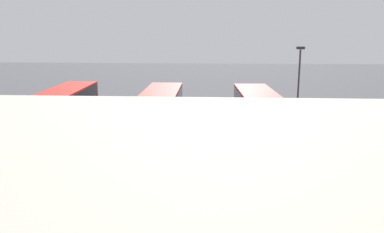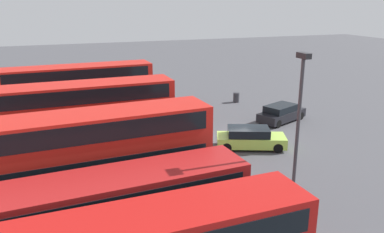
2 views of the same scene
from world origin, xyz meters
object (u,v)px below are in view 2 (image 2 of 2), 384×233
at_px(bus_single_deck_sixth, 78,113).
at_px(car_small_green, 250,138).
at_px(car_hatchback_silver, 281,113).
at_px(bus_single_deck_fourth, 102,146).
at_px(lamp_post_tall, 298,123).
at_px(bus_double_decker_third, 103,154).
at_px(bus_single_deck_far_end, 82,91).
at_px(waste_bin_yellow, 236,97).
at_px(bus_single_deck_second, 112,206).
at_px(bus_double_decker_seventh, 79,91).
at_px(bus_double_decker_fifth, 86,115).

height_order(bus_single_deck_sixth, car_small_green, bus_single_deck_sixth).
xyz_separation_m(bus_single_deck_sixth, car_hatchback_silver, (-2.63, -15.83, -0.92)).
bearing_deg(bus_single_deck_fourth, lamp_post_tall, -134.89).
bearing_deg(bus_double_decker_third, bus_single_deck_far_end, -1.78).
xyz_separation_m(bus_single_deck_fourth, bus_single_deck_far_end, (14.66, -0.22, -0.00)).
height_order(car_hatchback_silver, waste_bin_yellow, car_hatchback_silver).
height_order(bus_single_deck_second, lamp_post_tall, lamp_post_tall).
relative_size(bus_double_decker_third, bus_double_decker_seventh, 0.90).
relative_size(car_hatchback_silver, waste_bin_yellow, 5.04).
relative_size(bus_double_decker_fifth, car_hatchback_silver, 2.39).
bearing_deg(bus_single_deck_second, waste_bin_yellow, -38.48).
xyz_separation_m(lamp_post_tall, waste_bin_yellow, (19.49, -6.81, -3.94)).
relative_size(bus_single_deck_far_end, lamp_post_tall, 1.56).
height_order(bus_double_decker_third, waste_bin_yellow, bus_double_decker_third).
distance_m(bus_single_deck_second, car_hatchback_silver, 19.73).
bearing_deg(bus_single_deck_sixth, lamp_post_tall, -150.95).
distance_m(bus_single_deck_sixth, waste_bin_yellow, 15.87).
bearing_deg(bus_double_decker_third, bus_single_deck_fourth, -5.75).
relative_size(bus_single_deck_second, lamp_post_tall, 1.56).
distance_m(bus_double_decker_seventh, car_small_green, 14.79).
relative_size(bus_double_decker_fifth, car_small_green, 2.34).
bearing_deg(bus_single_deck_fourth, bus_single_deck_far_end, -0.87).
height_order(bus_double_decker_seventh, waste_bin_yellow, bus_double_decker_seventh).
relative_size(bus_single_deck_fourth, waste_bin_yellow, 12.73).
bearing_deg(bus_double_decker_seventh, bus_double_decker_fifth, 178.91).
height_order(bus_single_deck_fourth, bus_single_deck_sixth, same).
bearing_deg(bus_single_deck_fourth, waste_bin_yellow, -50.71).
height_order(bus_single_deck_far_end, car_small_green, bus_single_deck_far_end).
distance_m(bus_single_deck_second, bus_single_deck_sixth, 14.59).
bearing_deg(car_small_green, bus_double_decker_seventh, 43.61).
bearing_deg(bus_single_deck_far_end, car_hatchback_silver, -123.38).
height_order(bus_single_deck_second, bus_single_deck_fourth, same).
relative_size(bus_single_deck_second, bus_double_decker_third, 1.08).
bearing_deg(bus_double_decker_seventh, bus_single_deck_second, 179.11).
height_order(bus_double_decker_third, bus_double_decker_fifth, same).
height_order(bus_double_decker_seventh, car_small_green, bus_double_decker_seventh).
bearing_deg(bus_single_deck_sixth, bus_single_deck_far_end, -7.62).
bearing_deg(waste_bin_yellow, bus_single_deck_far_end, 78.85).
height_order(bus_single_deck_fourth, car_small_green, bus_single_deck_fourth).
bearing_deg(bus_single_deck_sixth, bus_single_deck_second, -179.37).
relative_size(bus_single_deck_sixth, car_small_green, 2.10).
distance_m(bus_single_deck_far_end, car_hatchback_silver, 17.83).
bearing_deg(bus_single_deck_far_end, bus_single_deck_fourth, 179.13).
xyz_separation_m(car_hatchback_silver, waste_bin_yellow, (6.98, 0.61, -0.23)).
bearing_deg(bus_single_deck_second, lamp_post_tall, -93.82).
xyz_separation_m(bus_single_deck_sixth, bus_double_decker_seventh, (3.56, -0.44, 0.83)).
xyz_separation_m(bus_double_decker_third, bus_single_deck_sixth, (10.85, 0.40, -0.83)).
xyz_separation_m(bus_single_deck_second, lamp_post_tall, (-0.55, -8.25, 2.80)).
bearing_deg(lamp_post_tall, waste_bin_yellow, -19.26).
xyz_separation_m(car_hatchback_silver, car_small_green, (-4.44, 5.26, 0.00)).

